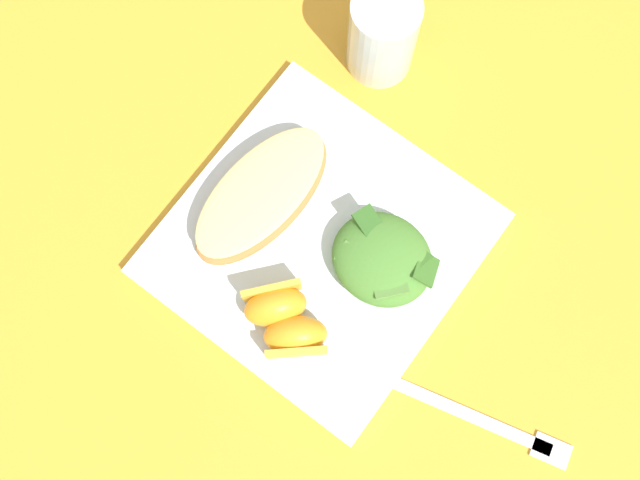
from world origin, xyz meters
TOP-DOWN VIEW (x-y plane):
  - ground at (0.00, 0.00)m, footprint 3.00×3.00m
  - white_plate at (0.00, 0.00)m, footprint 0.28×0.28m
  - cheesy_pizza_bread at (-0.07, 0.00)m, footprint 0.09×0.18m
  - green_salad_pile at (0.06, 0.02)m, footprint 0.10×0.09m
  - orange_wedge_front at (0.00, -0.08)m, footprint 0.07×0.07m
  - orange_wedge_middle at (0.04, -0.09)m, footprint 0.07×0.07m
  - metal_fork at (0.24, -0.04)m, footprint 0.19×0.06m
  - drinking_clear_cup at (-0.07, 0.20)m, footprint 0.07×0.07m

SIDE VIEW (x-z plane):
  - ground at x=0.00m, z-range 0.00..0.00m
  - metal_fork at x=0.24m, z-range 0.00..0.01m
  - white_plate at x=0.00m, z-range 0.00..0.02m
  - cheesy_pizza_bread at x=-0.07m, z-range 0.02..0.05m
  - orange_wedge_front at x=0.00m, z-range 0.02..0.06m
  - orange_wedge_middle at x=0.04m, z-range 0.02..0.06m
  - green_salad_pile at x=0.06m, z-range 0.02..0.06m
  - drinking_clear_cup at x=-0.07m, z-range 0.00..0.10m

